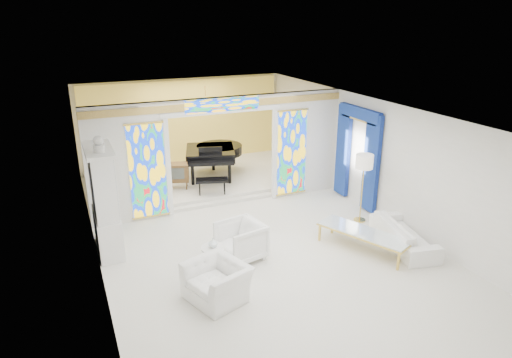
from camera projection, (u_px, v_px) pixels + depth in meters
name	position (u px, v px, depth m)	size (l,w,h in m)	color
floor	(252.00, 235.00, 10.96)	(12.00, 12.00, 0.00)	silver
ceiling	(252.00, 111.00, 9.94)	(7.00, 12.00, 0.02)	white
wall_back	(183.00, 123.00, 15.63)	(7.00, 0.02, 3.00)	silver
wall_front	(455.00, 334.00, 5.28)	(7.00, 0.02, 3.00)	silver
wall_left	(91.00, 199.00, 9.13)	(0.02, 12.00, 3.00)	silver
wall_right	(376.00, 158.00, 11.77)	(0.02, 12.00, 3.00)	silver
partition_wall	(222.00, 148.00, 12.12)	(7.00, 0.22, 3.00)	silver
stained_glass_left	(148.00, 171.00, 11.39)	(0.90, 0.04, 2.40)	gold
stained_glass_right	(292.00, 153.00, 12.91)	(0.90, 0.04, 2.40)	gold
stained_glass_transom	(223.00, 105.00, 11.63)	(2.00, 0.04, 0.34)	gold
alcove_platform	(201.00, 178.00, 14.46)	(6.80, 3.80, 0.18)	silver
gold_curtain_back	(184.00, 123.00, 15.52)	(6.70, 0.10, 2.90)	gold
chandelier	(206.00, 101.00, 13.62)	(0.48, 0.48, 0.30)	gold
blue_drapes	(357.00, 149.00, 12.31)	(0.14, 1.85, 2.65)	navy
china_cabinet	(105.00, 202.00, 9.87)	(0.56, 1.46, 2.72)	white
armchair_left	(217.00, 282.00, 8.38)	(1.08, 0.94, 0.70)	white
armchair_right	(241.00, 241.00, 9.78)	(0.88, 0.91, 0.82)	white
sofa	(404.00, 234.00, 10.34)	(2.00, 0.78, 0.58)	white
side_table	(213.00, 257.00, 9.16)	(0.64, 0.64, 0.62)	white
vase	(213.00, 243.00, 9.05)	(0.18, 0.18, 0.19)	white
coffee_table	(364.00, 233.00, 10.10)	(1.45, 2.17, 0.47)	white
floor_lamp	(364.00, 165.00, 11.21)	(0.57, 0.57, 1.76)	gold
grand_piano	(214.00, 152.00, 14.26)	(2.24, 2.89, 1.11)	black
tv_console	(177.00, 172.00, 13.25)	(0.75, 0.62, 0.75)	brown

